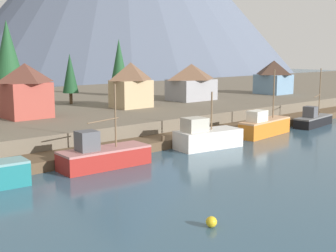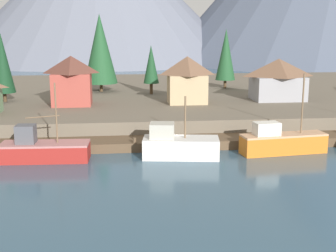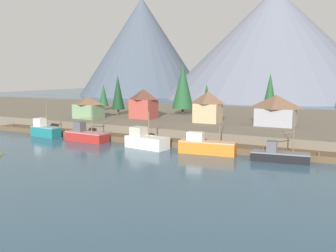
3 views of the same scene
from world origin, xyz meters
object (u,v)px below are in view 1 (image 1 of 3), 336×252
object	(u,v)px
house_blue	(273,77)
conifer_near_left	(119,64)
fishing_boat_orange	(264,126)
house_grey	(191,82)
conifer_back_left	(70,74)
fishing_boat_red	(103,156)
fishing_boat_white	(206,137)
conifer_mid_right	(8,59)
house_red	(26,90)
fishing_boat_black	(313,120)
house_tan	(131,85)
channel_buoy	(211,222)

from	to	relation	value
house_blue	conifer_near_left	world-z (taller)	conifer_near_left
fishing_boat_orange	house_grey	world-z (taller)	house_grey
fishing_boat_orange	conifer_back_left	bearing A→B (deg)	105.20
house_blue	conifer_back_left	xyz separation A→B (m)	(-38.08, 10.64, 1.48)
fishing_boat_red	house_grey	bearing A→B (deg)	35.90
fishing_boat_white	fishing_boat_red	bearing A→B (deg)	-173.18
conifer_mid_right	conifer_back_left	world-z (taller)	conifer_mid_right
house_grey	house_red	bearing A→B (deg)	-177.48
fishing_boat_orange	fishing_boat_red	bearing A→B (deg)	173.30
fishing_boat_white	fishing_boat_black	world-z (taller)	fishing_boat_black
fishing_boat_red	conifer_back_left	xyz separation A→B (m)	(12.92, 28.70, 6.15)
fishing_boat_black	fishing_boat_orange	bearing A→B (deg)	172.13
fishing_boat_red	house_tan	distance (m)	25.90
house_red	house_tan	size ratio (longest dim) A/B	1.02
fishing_boat_red	house_grey	world-z (taller)	house_grey
house_tan	channel_buoy	size ratio (longest dim) A/B	9.46
house_tan	conifer_mid_right	distance (m)	19.09
fishing_boat_red	house_blue	world-z (taller)	house_blue
fishing_boat_orange	house_blue	size ratio (longest dim) A/B	1.45
fishing_boat_white	conifer_mid_right	size ratio (longest dim) A/B	0.62
fishing_boat_orange	house_blue	distance (m)	32.37
channel_buoy	fishing_boat_white	bearing A→B (deg)	44.83
house_tan	conifer_mid_right	size ratio (longest dim) A/B	0.52
conifer_back_left	channel_buoy	xyz separation A→B (m)	(-16.05, -45.58, -6.91)
fishing_boat_orange	conifer_near_left	world-z (taller)	conifer_near_left
conifer_back_left	channel_buoy	bearing A→B (deg)	-109.40
house_blue	conifer_back_left	world-z (taller)	conifer_back_left
house_red	conifer_back_left	xyz separation A→B (m)	(11.70, 9.75, 1.29)
fishing_boat_orange	fishing_boat_black	world-z (taller)	fishing_boat_orange
house_tan	channel_buoy	bearing A→B (deg)	-119.81
fishing_boat_orange	fishing_boat_black	distance (m)	11.49
house_grey	channel_buoy	bearing A→B (deg)	-132.63
house_red	house_grey	world-z (taller)	house_red
house_grey	conifer_mid_right	distance (m)	29.35
conifer_near_left	house_tan	bearing A→B (deg)	-119.99
conifer_back_left	fishing_boat_white	bearing A→B (deg)	-88.86
fishing_boat_black	conifer_back_left	bearing A→B (deg)	121.05
house_blue	conifer_mid_right	xyz separation A→B (m)	(-46.25, 14.57, 3.83)
house_tan	conifer_back_left	bearing A→B (deg)	113.47
conifer_mid_right	fishing_boat_black	bearing A→B (deg)	-46.24
conifer_mid_right	channel_buoy	size ratio (longest dim) A/B	18.33
conifer_near_left	house_red	bearing A→B (deg)	-147.97
fishing_boat_orange	conifer_mid_right	world-z (taller)	conifer_mid_right
fishing_boat_orange	conifer_near_left	distance (m)	35.55
fishing_boat_black	conifer_mid_right	bearing A→B (deg)	126.00
fishing_boat_white	channel_buoy	world-z (taller)	fishing_boat_white
house_blue	conifer_near_left	xyz separation A→B (m)	(-24.46, 16.74, 2.64)
fishing_boat_black	conifer_near_left	xyz separation A→B (m)	(-9.43, 34.78, 7.51)
fishing_boat_red	fishing_boat_black	bearing A→B (deg)	2.81
fishing_boat_white	fishing_boat_black	bearing A→B (deg)	9.30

